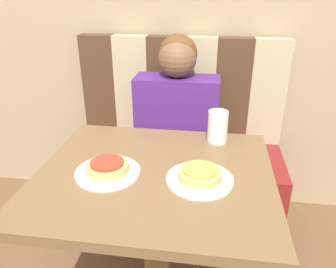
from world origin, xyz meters
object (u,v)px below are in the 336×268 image
at_px(plate_left, 108,172).
at_px(pizza_right, 200,174).
at_px(plate_right, 200,180).
at_px(pizza_left, 107,167).
at_px(person, 177,99).
at_px(drinking_cup, 218,127).

relative_size(plate_left, pizza_right, 1.54).
relative_size(plate_right, pizza_left, 1.54).
xyz_separation_m(person, pizza_right, (0.16, -0.68, -0.02)).
bearing_deg(drinking_cup, person, 119.74).
height_order(person, plate_right, person).
bearing_deg(pizza_left, person, 76.93).
height_order(plate_right, drinking_cup, drinking_cup).
height_order(plate_left, drinking_cup, drinking_cup).
bearing_deg(plate_left, person, 76.93).
distance_m(person, pizza_left, 0.70).
xyz_separation_m(pizza_left, drinking_cup, (0.37, 0.31, 0.04)).
bearing_deg(drinking_cup, pizza_right, -99.72).
xyz_separation_m(person, plate_right, (0.16, -0.68, -0.04)).
bearing_deg(plate_right, pizza_right, 180.00).
bearing_deg(pizza_right, drinking_cup, 80.28).
distance_m(pizza_left, pizza_right, 0.32).
distance_m(plate_right, pizza_left, 0.32).
height_order(pizza_right, drinking_cup, drinking_cup).
relative_size(plate_left, drinking_cup, 1.69).
relative_size(plate_right, pizza_right, 1.54).
relative_size(person, plate_right, 2.83).
distance_m(plate_left, drinking_cup, 0.49).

